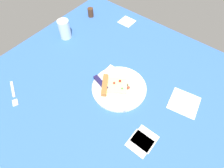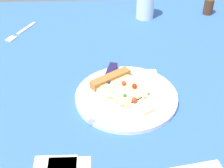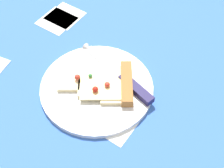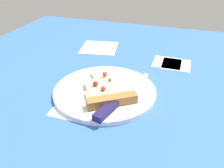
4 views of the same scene
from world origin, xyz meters
The scene contains 4 objects.
ground_plane centered at (0.00, 0.02, -1.50)cm, with size 128.48×128.48×3.00cm.
plate centered at (-7.34, 1.20, 0.60)cm, with size 26.71×26.71×1.20cm, color silver.
pizza_slice centered at (-5.93, -0.91, 2.00)cm, with size 16.23×18.77×2.65cm.
knife centered at (-2.16, -2.69, 1.80)cm, with size 8.19×23.74×2.45cm.
Camera 3 is at (-44.86, -28.72, 62.66)cm, focal length 53.14 mm.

